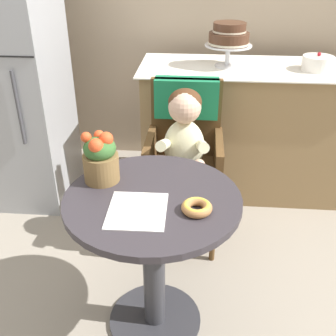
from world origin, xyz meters
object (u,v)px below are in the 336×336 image
at_px(cafe_table, 153,238).
at_px(tiered_cake_stand, 229,37).
at_px(wicker_chair, 185,138).
at_px(flower_vase, 100,158).
at_px(refrigerator, 9,78).
at_px(round_layer_cake, 318,63).
at_px(donut_front, 197,207).
at_px(seated_child, 184,144).

relative_size(cafe_table, tiered_cake_stand, 2.40).
xyz_separation_m(wicker_chair, flower_vase, (-0.33, -0.63, 0.19)).
bearing_deg(refrigerator, cafe_table, -46.33).
xyz_separation_m(cafe_table, tiered_cake_stand, (0.34, 1.30, 0.58)).
distance_m(cafe_table, round_layer_cake, 1.61).
bearing_deg(donut_front, seated_child, 96.93).
bearing_deg(wicker_chair, seated_child, -93.81).
bearing_deg(wicker_chair, cafe_table, -101.30).
bearing_deg(flower_vase, round_layer_cake, 45.51).
bearing_deg(seated_child, flower_vase, -124.65).
height_order(tiered_cake_stand, refrigerator, refrigerator).
height_order(cafe_table, donut_front, donut_front).
bearing_deg(tiered_cake_stand, cafe_table, -104.57).
bearing_deg(seated_child, wicker_chair, 90.00).
xyz_separation_m(cafe_table, donut_front, (0.18, -0.09, 0.23)).
height_order(wicker_chair, round_layer_cake, round_layer_cake).
height_order(cafe_table, refrigerator, refrigerator).
bearing_deg(wicker_chair, flower_vase, -121.27).
xyz_separation_m(wicker_chair, round_layer_cake, (0.80, 0.52, 0.30)).
bearing_deg(tiered_cake_stand, flower_vase, -115.51).
height_order(cafe_table, flower_vase, flower_vase).
bearing_deg(cafe_table, refrigerator, 133.67).
height_order(seated_child, flower_vase, seated_child).
bearing_deg(seated_child, refrigerator, 155.77).
bearing_deg(cafe_table, seated_child, 80.55).
distance_m(seated_child, refrigerator, 1.27).
relative_size(seated_child, refrigerator, 0.43).
height_order(seated_child, donut_front, seated_child).
height_order(donut_front, round_layer_cake, round_layer_cake).
xyz_separation_m(seated_child, flower_vase, (-0.33, -0.47, 0.15)).
bearing_deg(round_layer_cake, donut_front, -118.14).
xyz_separation_m(wicker_chair, donut_front, (0.08, -0.83, 0.10)).
bearing_deg(seated_child, round_layer_cake, 40.15).
relative_size(wicker_chair, round_layer_cake, 4.91).
bearing_deg(seated_child, donut_front, -83.07).
relative_size(wicker_chair, tiered_cake_stand, 3.18).
xyz_separation_m(wicker_chair, tiered_cake_stand, (0.24, 0.56, 0.44)).
height_order(tiered_cake_stand, round_layer_cake, tiered_cake_stand).
relative_size(tiered_cake_stand, refrigerator, 0.18).
distance_m(seated_child, flower_vase, 0.59).
bearing_deg(donut_front, refrigerator, 135.99).
distance_m(cafe_table, tiered_cake_stand, 1.46).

